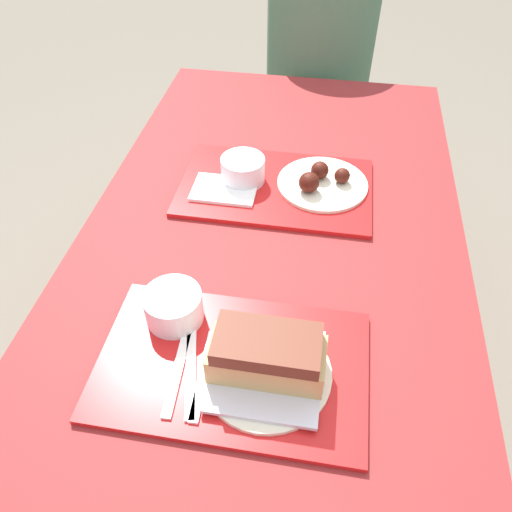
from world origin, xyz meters
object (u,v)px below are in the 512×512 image
(brisket_sandwich_plate, at_px, (267,360))
(person_seated_across, at_px, (320,53))
(tray_far, at_px, (276,187))
(bowl_coleslaw_far, at_px, (243,168))
(tray_near, at_px, (232,365))
(wings_plate_far, at_px, (321,181))
(bowl_coleslaw_near, at_px, (173,305))

(brisket_sandwich_plate, height_order, person_seated_across, person_seated_across)
(tray_far, xyz_separation_m, bowl_coleslaw_far, (-0.08, 0.01, 0.04))
(tray_near, distance_m, brisket_sandwich_plate, 0.08)
(brisket_sandwich_plate, distance_m, bowl_coleslaw_far, 0.53)
(tray_far, relative_size, person_seated_across, 0.64)
(tray_near, bearing_deg, wings_plate_far, 77.86)
(brisket_sandwich_plate, xyz_separation_m, wings_plate_far, (0.05, 0.52, -0.03))
(tray_near, relative_size, bowl_coleslaw_far, 4.35)
(bowl_coleslaw_far, relative_size, person_seated_across, 0.15)
(bowl_coleslaw_near, distance_m, person_seated_across, 1.24)
(tray_near, bearing_deg, tray_far, 89.48)
(bowl_coleslaw_far, distance_m, person_seated_across, 0.82)
(tray_near, xyz_separation_m, person_seated_across, (0.05, 1.31, -0.02))
(tray_far, relative_size, brisket_sandwich_plate, 2.10)
(tray_far, relative_size, wings_plate_far, 2.12)
(tray_far, height_order, bowl_coleslaw_near, bowl_coleslaw_near)
(bowl_coleslaw_near, bearing_deg, bowl_coleslaw_far, 83.93)
(tray_near, xyz_separation_m, tray_far, (0.00, 0.49, 0.00))
(tray_near, relative_size, brisket_sandwich_plate, 2.10)
(bowl_coleslaw_near, relative_size, brisket_sandwich_plate, 0.48)
(bowl_coleslaw_far, bearing_deg, tray_near, -81.53)
(bowl_coleslaw_near, xyz_separation_m, wings_plate_far, (0.23, 0.43, -0.02))
(person_seated_across, bearing_deg, tray_far, -93.08)
(brisket_sandwich_plate, distance_m, wings_plate_far, 0.52)
(bowl_coleslaw_far, bearing_deg, person_seated_across, 81.32)
(wings_plate_far, xyz_separation_m, person_seated_across, (-0.06, 0.80, -0.04))
(tray_near, xyz_separation_m, wings_plate_far, (0.11, 0.51, 0.02))
(tray_near, height_order, tray_far, same)
(tray_near, distance_m, bowl_coleslaw_far, 0.51)
(bowl_coleslaw_near, bearing_deg, tray_far, 73.37)
(bowl_coleslaw_near, relative_size, person_seated_across, 0.15)
(wings_plate_far, bearing_deg, person_seated_across, 94.37)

